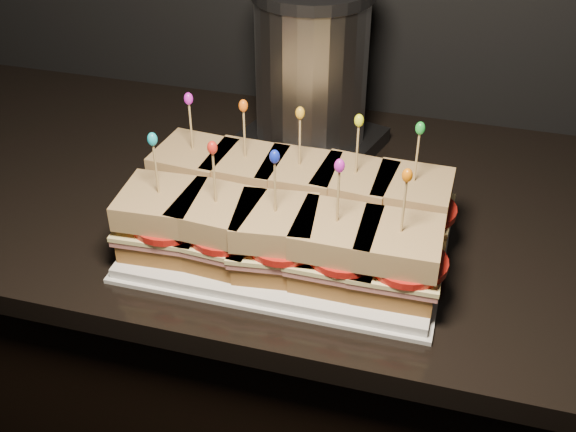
# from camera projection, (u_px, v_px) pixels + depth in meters

# --- Properties ---
(granite_slab) EXTENTS (2.44, 0.63, 0.03)m
(granite_slab) POSITION_uv_depth(u_px,v_px,m) (485.00, 234.00, 1.01)
(granite_slab) COLOR black
(granite_slab) RESTS_ON cabinet
(platter) EXTENTS (0.39, 0.24, 0.02)m
(platter) POSITION_uv_depth(u_px,v_px,m) (288.00, 244.00, 0.95)
(platter) COLOR white
(platter) RESTS_ON granite_slab
(platter_rim) EXTENTS (0.41, 0.26, 0.01)m
(platter_rim) POSITION_uv_depth(u_px,v_px,m) (288.00, 248.00, 0.96)
(platter_rim) COLOR white
(platter_rim) RESTS_ON granite_slab
(sandwich_0_bread_bot) EXTENTS (0.10, 0.10, 0.03)m
(sandwich_0_bread_bot) POSITION_uv_depth(u_px,v_px,m) (197.00, 192.00, 1.02)
(sandwich_0_bread_bot) COLOR #5A3717
(sandwich_0_bread_bot) RESTS_ON platter
(sandwich_0_ham) EXTENTS (0.11, 0.11, 0.01)m
(sandwich_0_ham) POSITION_uv_depth(u_px,v_px,m) (196.00, 181.00, 1.01)
(sandwich_0_ham) COLOR #C55F5D
(sandwich_0_ham) RESTS_ON sandwich_0_bread_bot
(sandwich_0_cheese) EXTENTS (0.11, 0.11, 0.01)m
(sandwich_0_cheese) POSITION_uv_depth(u_px,v_px,m) (195.00, 177.00, 1.00)
(sandwich_0_cheese) COLOR #FFED99
(sandwich_0_cheese) RESTS_ON sandwich_0_ham
(sandwich_0_tomato) EXTENTS (0.09, 0.09, 0.01)m
(sandwich_0_tomato) POSITION_uv_depth(u_px,v_px,m) (201.00, 176.00, 0.99)
(sandwich_0_tomato) COLOR red
(sandwich_0_tomato) RESTS_ON sandwich_0_cheese
(sandwich_0_bread_top) EXTENTS (0.10, 0.10, 0.03)m
(sandwich_0_bread_top) POSITION_uv_depth(u_px,v_px,m) (194.00, 159.00, 0.99)
(sandwich_0_bread_top) COLOR brown
(sandwich_0_bread_top) RESTS_ON sandwich_0_tomato
(sandwich_0_pick) EXTENTS (0.00, 0.00, 0.09)m
(sandwich_0_pick) POSITION_uv_depth(u_px,v_px,m) (191.00, 129.00, 0.96)
(sandwich_0_pick) COLOR tan
(sandwich_0_pick) RESTS_ON sandwich_0_bread_top
(sandwich_0_frill) EXTENTS (0.01, 0.01, 0.02)m
(sandwich_0_frill) POSITION_uv_depth(u_px,v_px,m) (188.00, 99.00, 0.93)
(sandwich_0_frill) COLOR #D21CD3
(sandwich_0_frill) RESTS_ON sandwich_0_pick
(sandwich_1_bread_bot) EXTENTS (0.10, 0.10, 0.03)m
(sandwich_1_bread_bot) POSITION_uv_depth(u_px,v_px,m) (247.00, 199.00, 1.00)
(sandwich_1_bread_bot) COLOR #5A3717
(sandwich_1_bread_bot) RESTS_ON platter
(sandwich_1_ham) EXTENTS (0.11, 0.10, 0.01)m
(sandwich_1_ham) POSITION_uv_depth(u_px,v_px,m) (247.00, 189.00, 0.99)
(sandwich_1_ham) COLOR #C55F5D
(sandwich_1_ham) RESTS_ON sandwich_1_bread_bot
(sandwich_1_cheese) EXTENTS (0.11, 0.11, 0.01)m
(sandwich_1_cheese) POSITION_uv_depth(u_px,v_px,m) (246.00, 185.00, 0.99)
(sandwich_1_cheese) COLOR #FFED99
(sandwich_1_cheese) RESTS_ON sandwich_1_ham
(sandwich_1_tomato) EXTENTS (0.09, 0.09, 0.01)m
(sandwich_1_tomato) POSITION_uv_depth(u_px,v_px,m) (253.00, 184.00, 0.97)
(sandwich_1_tomato) COLOR red
(sandwich_1_tomato) RESTS_ON sandwich_1_cheese
(sandwich_1_bread_top) EXTENTS (0.10, 0.10, 0.03)m
(sandwich_1_bread_top) POSITION_uv_depth(u_px,v_px,m) (246.00, 167.00, 0.97)
(sandwich_1_bread_top) COLOR brown
(sandwich_1_bread_top) RESTS_ON sandwich_1_tomato
(sandwich_1_pick) EXTENTS (0.00, 0.00, 0.09)m
(sandwich_1_pick) POSITION_uv_depth(u_px,v_px,m) (244.00, 137.00, 0.94)
(sandwich_1_pick) COLOR tan
(sandwich_1_pick) RESTS_ON sandwich_1_bread_top
(sandwich_1_frill) EXTENTS (0.01, 0.01, 0.02)m
(sandwich_1_frill) POSITION_uv_depth(u_px,v_px,m) (243.00, 106.00, 0.92)
(sandwich_1_frill) COLOR orange
(sandwich_1_frill) RESTS_ON sandwich_1_pick
(sandwich_2_bread_bot) EXTENTS (0.09, 0.09, 0.03)m
(sandwich_2_bread_bot) POSITION_uv_depth(u_px,v_px,m) (299.00, 208.00, 0.98)
(sandwich_2_bread_bot) COLOR #5A3717
(sandwich_2_bread_bot) RESTS_ON platter
(sandwich_2_ham) EXTENTS (0.10, 0.10, 0.01)m
(sandwich_2_ham) POSITION_uv_depth(u_px,v_px,m) (299.00, 197.00, 0.97)
(sandwich_2_ham) COLOR #C55F5D
(sandwich_2_ham) RESTS_ON sandwich_2_bread_bot
(sandwich_2_cheese) EXTENTS (0.11, 0.10, 0.01)m
(sandwich_2_cheese) POSITION_uv_depth(u_px,v_px,m) (299.00, 193.00, 0.97)
(sandwich_2_cheese) COLOR #FFED99
(sandwich_2_cheese) RESTS_ON sandwich_2_ham
(sandwich_2_tomato) EXTENTS (0.09, 0.09, 0.01)m
(sandwich_2_tomato) POSITION_uv_depth(u_px,v_px,m) (307.00, 192.00, 0.96)
(sandwich_2_tomato) COLOR red
(sandwich_2_tomato) RESTS_ON sandwich_2_cheese
(sandwich_2_bread_top) EXTENTS (0.10, 0.10, 0.03)m
(sandwich_2_bread_top) POSITION_uv_depth(u_px,v_px,m) (299.00, 175.00, 0.95)
(sandwich_2_bread_top) COLOR brown
(sandwich_2_bread_top) RESTS_ON sandwich_2_tomato
(sandwich_2_pick) EXTENTS (0.00, 0.00, 0.09)m
(sandwich_2_pick) POSITION_uv_depth(u_px,v_px,m) (300.00, 144.00, 0.93)
(sandwich_2_pick) COLOR tan
(sandwich_2_pick) RESTS_ON sandwich_2_bread_top
(sandwich_2_frill) EXTENTS (0.01, 0.01, 0.02)m
(sandwich_2_frill) POSITION_uv_depth(u_px,v_px,m) (300.00, 113.00, 0.90)
(sandwich_2_frill) COLOR gold
(sandwich_2_frill) RESTS_ON sandwich_2_pick
(sandwich_3_bread_bot) EXTENTS (0.10, 0.10, 0.03)m
(sandwich_3_bread_bot) POSITION_uv_depth(u_px,v_px,m) (353.00, 216.00, 0.97)
(sandwich_3_bread_bot) COLOR #5A3717
(sandwich_3_bread_bot) RESTS_ON platter
(sandwich_3_ham) EXTENTS (0.11, 0.11, 0.01)m
(sandwich_3_ham) POSITION_uv_depth(u_px,v_px,m) (354.00, 206.00, 0.96)
(sandwich_3_ham) COLOR #C55F5D
(sandwich_3_ham) RESTS_ON sandwich_3_bread_bot
(sandwich_3_cheese) EXTENTS (0.11, 0.11, 0.01)m
(sandwich_3_cheese) POSITION_uv_depth(u_px,v_px,m) (354.00, 201.00, 0.95)
(sandwich_3_cheese) COLOR #FFED99
(sandwich_3_cheese) RESTS_ON sandwich_3_ham
(sandwich_3_tomato) EXTENTS (0.09, 0.09, 0.01)m
(sandwich_3_tomato) POSITION_uv_depth(u_px,v_px,m) (362.00, 200.00, 0.94)
(sandwich_3_tomato) COLOR red
(sandwich_3_tomato) RESTS_ON sandwich_3_cheese
(sandwich_3_bread_top) EXTENTS (0.10, 0.10, 0.03)m
(sandwich_3_bread_top) POSITION_uv_depth(u_px,v_px,m) (355.00, 183.00, 0.94)
(sandwich_3_bread_top) COLOR brown
(sandwich_3_bread_top) RESTS_ON sandwich_3_tomato
(sandwich_3_pick) EXTENTS (0.00, 0.00, 0.09)m
(sandwich_3_pick) POSITION_uv_depth(u_px,v_px,m) (357.00, 152.00, 0.91)
(sandwich_3_pick) COLOR tan
(sandwich_3_pick) RESTS_ON sandwich_3_bread_top
(sandwich_3_frill) EXTENTS (0.01, 0.01, 0.02)m
(sandwich_3_frill) POSITION_uv_depth(u_px,v_px,m) (359.00, 120.00, 0.88)
(sandwich_3_frill) COLOR #EBF217
(sandwich_3_frill) RESTS_ON sandwich_3_pick
(sandwich_4_bread_bot) EXTENTS (0.10, 0.10, 0.03)m
(sandwich_4_bread_bot) POSITION_uv_depth(u_px,v_px,m) (409.00, 225.00, 0.95)
(sandwich_4_bread_bot) COLOR #5A3717
(sandwich_4_bread_bot) RESTS_ON platter
(sandwich_4_ham) EXTENTS (0.11, 0.10, 0.01)m
(sandwich_4_ham) POSITION_uv_depth(u_px,v_px,m) (410.00, 214.00, 0.94)
(sandwich_4_ham) COLOR #C55F5D
(sandwich_4_ham) RESTS_ON sandwich_4_bread_bot
(sandwich_4_cheese) EXTENTS (0.11, 0.10, 0.01)m
(sandwich_4_cheese) POSITION_uv_depth(u_px,v_px,m) (411.00, 210.00, 0.94)
(sandwich_4_cheese) COLOR #FFED99
(sandwich_4_cheese) RESTS_ON sandwich_4_ham
(sandwich_4_tomato) EXTENTS (0.09, 0.09, 0.01)m
(sandwich_4_tomato) POSITION_uv_depth(u_px,v_px,m) (420.00, 209.00, 0.93)
(sandwich_4_tomato) COLOR red
(sandwich_4_tomato) RESTS_ON sandwich_4_cheese
(sandwich_4_bread_top) EXTENTS (0.10, 0.10, 0.03)m
(sandwich_4_bread_top) POSITION_uv_depth(u_px,v_px,m) (413.00, 192.00, 0.92)
(sandwich_4_bread_top) COLOR brown
(sandwich_4_bread_top) RESTS_ON sandwich_4_tomato
(sandwich_4_pick) EXTENTS (0.00, 0.00, 0.09)m
(sandwich_4_pick) POSITION_uv_depth(u_px,v_px,m) (416.00, 160.00, 0.89)
(sandwich_4_pick) COLOR tan
(sandwich_4_pick) RESTS_ON sandwich_4_bread_top
(sandwich_4_frill) EXTENTS (0.01, 0.01, 0.02)m
(sandwich_4_frill) POSITION_uv_depth(u_px,v_px,m) (420.00, 128.00, 0.87)
(sandwich_4_frill) COLOR green
(sandwich_4_frill) RESTS_ON sandwich_4_pick
(sandwich_5_bread_bot) EXTENTS (0.10, 0.10, 0.03)m
(sandwich_5_bread_bot) POSITION_uv_depth(u_px,v_px,m) (164.00, 237.00, 0.93)
(sandwich_5_bread_bot) COLOR #5A3717
(sandwich_5_bread_bot) RESTS_ON platter
(sandwich_5_ham) EXTENTS (0.11, 0.11, 0.01)m
(sandwich_5_ham) POSITION_uv_depth(u_px,v_px,m) (163.00, 226.00, 0.92)
(sandwich_5_ham) COLOR #C55F5D
(sandwich_5_ham) RESTS_ON sandwich_5_bread_bot
(sandwich_5_cheese) EXTENTS (0.11, 0.11, 0.01)m
(sandwich_5_cheese) POSITION_uv_depth(u_px,v_px,m) (162.00, 222.00, 0.91)
(sandwich_5_cheese) COLOR #FFED99
(sandwich_5_cheese) RESTS_ON sandwich_5_ham
(sandwich_5_tomato) EXTENTS (0.09, 0.09, 0.01)m
(sandwich_5_tomato) POSITION_uv_depth(u_px,v_px,m) (169.00, 221.00, 0.90)
(sandwich_5_tomato) COLOR red
(sandwich_5_tomato) RESTS_ON sandwich_5_cheese
(sandwich_5_bread_top) EXTENTS (0.10, 0.10, 0.03)m
(sandwich_5_bread_top) POSITION_uv_depth(u_px,v_px,m) (160.00, 204.00, 0.90)
(sandwich_5_bread_top) COLOR brown
(sandwich_5_bread_top) RESTS_ON sandwich_5_tomato
(sandwich_5_pick) EXTENTS (0.00, 0.00, 0.09)m
(sandwich_5_pick) POSITION_uv_depth(u_px,v_px,m) (156.00, 172.00, 0.87)
(sandwich_5_pick) COLOR tan
(sandwich_5_pick) RESTS_ON sandwich_5_bread_top
(sandwich_5_frill) EXTENTS (0.01, 0.01, 0.02)m
(sandwich_5_frill) POSITION_uv_depth(u_px,v_px,m) (152.00, 139.00, 0.85)
(sandwich_5_frill) COLOR #15B4C4
(sandwich_5_frill) RESTS_ON sandwich_5_pick
(sandwich_6_bread_bot) EXTENTS (0.10, 0.10, 0.03)m
(sandwich_6_bread_bot) POSITION_uv_depth(u_px,v_px,m) (219.00, 247.00, 0.91)
(sandwich_6_bread_bot) COLOR #5A3717
(sandwich_6_bread_bot) RESTS_ON platter
(sandwich_6_ham) EXTENTS (0.11, 0.11, 0.01)m
(sandwich_6_ham) POSITION_uv_depth(u_px,v_px,m) (218.00, 236.00, 0.90)
(sandwich_6_ham) COLOR #C55F5D
(sandwich_6_ham) RESTS_ON sandwich_6_bread_bot
(sandwich_6_cheese) EXTENTS (0.11, 0.11, 0.01)m
(sandwich_6_cheese) POSITION_uv_depth(u_px,v_px,m) (218.00, 231.00, 0.90)
(sandwich_6_cheese) COLOR #FFED99
(sandwich_6_cheese) RESTS_ON sandwich_6_ham
(sandwich_6_tomato) EXTENTS (0.09, 0.09, 0.01)m
(sandwich_6_tomato) POSITION_uv_depth(u_px,v_px,m) (225.00, 231.00, 0.89)
(sandwich_6_tomato) COLOR red
(sandwich_6_tomato) RESTS_ON sandwich_6_cheese
(sandwich_6_bread_top) EXTENTS (0.10, 0.10, 0.03)m
(sandwich_6_bread_top) POSITION_uv_depth(u_px,v_px,m) (217.00, 213.00, 0.88)
(sandwich_6_bread_top) COLOR brown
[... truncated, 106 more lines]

